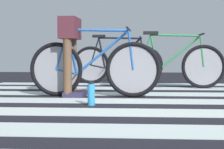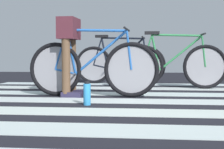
# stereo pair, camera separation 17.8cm
# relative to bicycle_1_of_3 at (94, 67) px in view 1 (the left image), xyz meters

# --- Properties ---
(ground) EXTENTS (18.00, 14.00, 0.02)m
(ground) POSITION_rel_bicycle_1_of_3_xyz_m (0.53, -0.77, -0.40)
(ground) COLOR black
(crosswalk_markings) EXTENTS (5.40, 5.76, 0.00)m
(crosswalk_markings) POSITION_rel_bicycle_1_of_3_xyz_m (0.55, -0.78, -0.38)
(crosswalk_markings) COLOR #B3BDC5
(crosswalk_markings) RESTS_ON ground
(bicycle_1_of_3) EXTENTS (1.74, 0.52, 0.93)m
(bicycle_1_of_3) POSITION_rel_bicycle_1_of_3_xyz_m (0.00, 0.00, 0.00)
(bicycle_1_of_3) COLOR black
(bicycle_1_of_3) RESTS_ON ground
(cyclist_1_of_3) EXTENTS (0.33, 0.42, 1.04)m
(cyclist_1_of_3) POSITION_rel_bicycle_1_of_3_xyz_m (-0.31, 0.02, 0.28)
(cyclist_1_of_3) COLOR brown
(cyclist_1_of_3) RESTS_ON ground
(bicycle_2_of_3) EXTENTS (1.74, 0.52, 0.93)m
(bicycle_2_of_3) POSITION_rel_bicycle_1_of_3_xyz_m (1.15, 1.15, 0.00)
(bicycle_2_of_3) COLOR black
(bicycle_2_of_3) RESTS_ON ground
(bicycle_3_of_3) EXTENTS (1.73, 0.52, 0.93)m
(bicycle_3_of_3) POSITION_rel_bicycle_1_of_3_xyz_m (0.21, 1.98, 0.00)
(bicycle_3_of_3) COLOR black
(bicycle_3_of_3) RESTS_ON ground
(water_bottle) EXTENTS (0.08, 0.08, 0.26)m
(water_bottle) POSITION_rel_bicycle_1_of_3_xyz_m (0.06, -0.74, -0.26)
(water_bottle) COLOR #3095DD
(water_bottle) RESTS_ON ground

